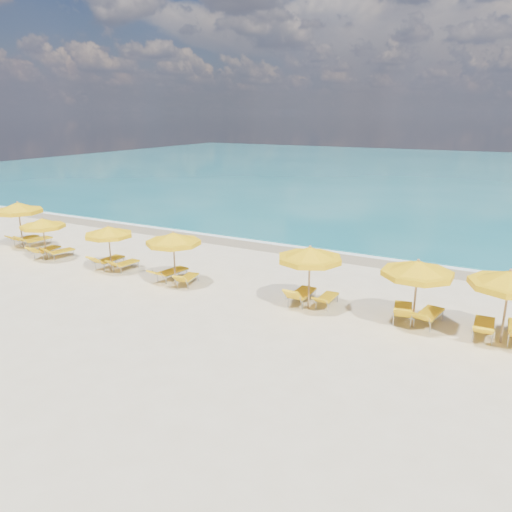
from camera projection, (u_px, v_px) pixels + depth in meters
The scene contains 26 objects.
ground_plane at pixel (238, 293), 20.40m from camera, with size 120.00×120.00×0.00m, color beige.
ocean at pixel (438, 173), 60.88m from camera, with size 120.00×80.00×0.30m, color #13656E.
wet_sand_band at pixel (309, 251), 26.64m from camera, with size 120.00×2.60×0.01m, color tan.
foam_line at pixel (315, 247), 27.31m from camera, with size 120.00×1.20×0.03m, color white.
whitecap_near at pixel (285, 211), 37.50m from camera, with size 14.00×0.36×0.05m, color white.
whitecap_far at pixel (496, 212), 36.95m from camera, with size 18.00×0.30×0.05m, color white.
umbrella_0 at pixel (18, 208), 26.71m from camera, with size 2.85×2.85×2.56m.
umbrella_1 at pixel (43, 224), 24.53m from camera, with size 2.21×2.21×2.17m.
umbrella_2 at pixel (108, 232), 22.66m from camera, with size 2.83×2.83×2.21m.
umbrella_3 at pixel (173, 239), 20.87m from camera, with size 2.79×2.79×2.35m.
umbrella_4 at pixel (310, 255), 18.25m from camera, with size 2.55×2.55×2.46m.
umbrella_5 at pixel (418, 269), 16.59m from camera, with size 3.16×3.16×2.45m.
umbrella_6 at pixel (510, 280), 15.41m from camera, with size 2.49×2.49×2.49m.
lounger_0_left at pixel (26, 241), 27.95m from camera, with size 0.69×1.79×0.70m.
lounger_0_right at pixel (37, 242), 27.43m from camera, with size 0.85×1.99×0.81m.
lounger_1_left at pixel (47, 253), 25.47m from camera, with size 0.90×1.94×0.78m.
lounger_1_right at pixel (61, 254), 25.30m from camera, with size 0.81×1.72×0.74m.
lounger_2_left at pixel (109, 263), 23.72m from camera, with size 0.69×1.92×0.82m.
lounger_2_right at pixel (125, 266), 23.29m from camera, with size 0.67×1.69×0.72m.
lounger_3_left at pixel (172, 275), 21.98m from camera, with size 0.94×2.00×0.69m.
lounger_3_right at pixel (188, 281), 21.30m from camera, with size 0.83×1.66×0.71m.
lounger_4_left at pixel (301, 297), 19.23m from camera, with size 0.68×1.93×0.90m.
lounger_4_right at pixel (327, 301), 18.99m from camera, with size 0.56×1.65×0.66m.
lounger_5_left at pixel (403, 314), 17.67m from camera, with size 0.98×1.97×0.87m.
lounger_5_right at pixel (428, 318), 17.31m from camera, with size 0.93×2.00×0.81m.
lounger_6_left at pixel (483, 330), 16.37m from camera, with size 0.70×1.96×0.80m.
Camera 1 is at (9.83, -16.49, 7.09)m, focal length 35.00 mm.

